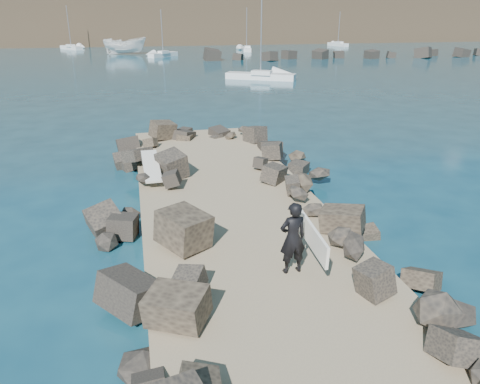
{
  "coord_description": "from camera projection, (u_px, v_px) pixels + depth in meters",
  "views": [
    {
      "loc": [
        -2.9,
        -13.92,
        6.58
      ],
      "look_at": [
        0.0,
        -1.0,
        1.5
      ],
      "focal_mm": 35.0,
      "sensor_mm": 36.0,
      "label": 1
    }
  ],
  "objects": [
    {
      "name": "riprap_right",
      "position": [
        333.0,
        220.0,
        14.68
      ],
      "size": [
        2.6,
        22.0,
        1.0
      ],
      "primitive_type": "cube",
      "color": "black",
      "rests_on": "ground"
    },
    {
      "name": "sailboat_f",
      "position": [
        338.0,
        44.0,
        98.63
      ],
      "size": [
        2.59,
        5.77,
        6.95
      ],
      "color": "white",
      "rests_on": "ground"
    },
    {
      "name": "sailboat_b",
      "position": [
        163.0,
        55.0,
        74.67
      ],
      "size": [
        5.03,
        5.15,
        7.24
      ],
      "color": "white",
      "rests_on": "ground"
    },
    {
      "name": "sailboat_d",
      "position": [
        247.0,
        49.0,
        85.95
      ],
      "size": [
        2.48,
        6.4,
        7.63
      ],
      "color": "white",
      "rests_on": "ground"
    },
    {
      "name": "surfer_with_board",
      "position": [
        295.0,
        237.0,
        11.26
      ],
      "size": [
        0.85,
        2.28,
        1.84
      ],
      "color": "black",
      "rests_on": "jetty"
    },
    {
      "name": "breakwater_secondary",
      "position": [
        381.0,
        54.0,
        72.66
      ],
      "size": [
        52.0,
        4.0,
        1.2
      ],
      "primitive_type": "cube",
      "color": "black",
      "rests_on": "ground"
    },
    {
      "name": "ground",
      "position": [
        233.0,
        223.0,
        15.63
      ],
      "size": [
        800.0,
        800.0,
        0.0
      ],
      "primitive_type": "plane",
      "color": "#0F384C",
      "rests_on": "ground"
    },
    {
      "name": "surfboard_resting",
      "position": [
        151.0,
        169.0,
        17.77
      ],
      "size": [
        0.67,
        2.43,
        0.08
      ],
      "primitive_type": "cube",
      "rotation": [
        0.0,
        0.0,
        0.03
      ],
      "color": "silver",
      "rests_on": "riprap_left"
    },
    {
      "name": "jetty",
      "position": [
        247.0,
        242.0,
        13.7
      ],
      "size": [
        6.0,
        26.0,
        0.6
      ],
      "primitive_type": "cube",
      "color": "#8C7759",
      "rests_on": "ground"
    },
    {
      "name": "riprap_left",
      "position": [
        146.0,
        238.0,
        13.49
      ],
      "size": [
        2.6,
        22.0,
        1.0
      ],
      "primitive_type": "cube",
      "color": "black",
      "rests_on": "ground"
    },
    {
      "name": "boat_imported",
      "position": [
        125.0,
        46.0,
        78.88
      ],
      "size": [
        7.51,
        3.77,
        2.77
      ],
      "primitive_type": "imported",
      "rotation": [
        0.0,
        0.0,
        1.42
      ],
      "color": "white",
      "rests_on": "ground"
    },
    {
      "name": "sailboat_e",
      "position": [
        71.0,
        48.0,
        89.57
      ],
      "size": [
        4.74,
        6.4,
        8.05
      ],
      "color": "white",
      "rests_on": "ground"
    },
    {
      "name": "sailboat_c",
      "position": [
        261.0,
        76.0,
        49.19
      ],
      "size": [
        7.17,
        5.0,
        8.8
      ],
      "color": "white",
      "rests_on": "ground"
    }
  ]
}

